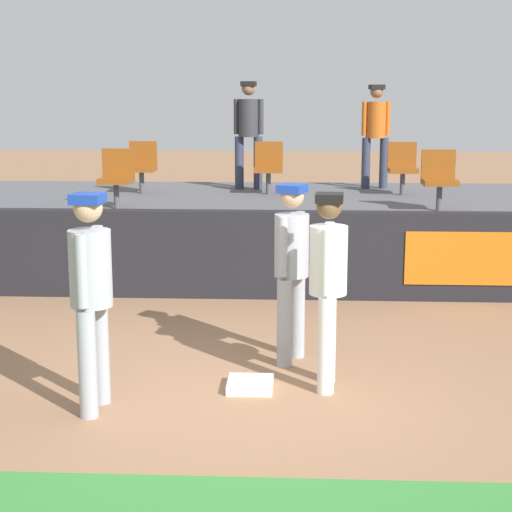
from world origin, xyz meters
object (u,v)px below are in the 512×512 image
Objects in this scene: seat_front_right at (439,177)px; seat_back_center at (269,165)px; spectator_capped at (376,129)px; seat_back_right at (402,165)px; first_base at (250,385)px; spectator_hooded at (249,127)px; seat_back_left at (142,164)px; player_coach_visitor at (91,287)px; seat_front_left at (117,175)px; player_runner_visitor at (292,261)px; player_fielder_home at (329,277)px.

seat_back_center is at bearing 143.75° from seat_front_right.
seat_back_right is at bearing 104.17° from spectator_capped.
first_base is 0.48× the size of seat_front_right.
spectator_hooded is at bearing 139.15° from seat_front_right.
seat_back_left is 1.00× the size of seat_back_right.
player_coach_visitor reaches higher than seat_back_center.
spectator_capped is (1.80, 0.85, 0.55)m from seat_back_center.
spectator_hooded reaches higher than seat_front_left.
seat_front_right is 0.46× the size of spectator_hooded.
seat_back_right is (1.73, 5.78, 0.41)m from player_runner_visitor.
seat_front_left reaches higher than player_runner_visitor.
first_base is at bearing -0.23° from player_runner_visitor.
seat_back_left is 4.88m from seat_front_right.
player_runner_visitor is at bearing -106.71° from seat_back_right.
seat_back_left and seat_front_right have the same top height.
seat_back_left is at bearing 3.23° from spectator_capped.
spectator_hooded is (0.80, 7.75, 0.95)m from player_coach_visitor.
player_coach_visitor is 2.14× the size of seat_back_right.
player_runner_visitor is 2.05× the size of seat_back_center.
player_runner_visitor is 4.48m from seat_front_right.
seat_back_right is at bearing 99.21° from seat_front_right.
spectator_hooded is (1.74, 2.44, 0.58)m from seat_front_left.
player_fielder_home is 2.06× the size of seat_back_center.
seat_front_right is at bearing 164.68° from player_fielder_home.
seat_back_center is at bearing 90.69° from first_base.
player_fielder_home is 1.00× the size of player_runner_visitor.
first_base is 0.23× the size of player_runner_visitor.
player_fielder_home is 0.96× the size of spectator_hooded.
seat_front_right is 3.77m from spectator_hooded.
spectator_hooded is at bearing 119.65° from seat_back_center.
seat_front_right is 1.00× the size of seat_back_center.
player_coach_visitor reaches higher than player_fielder_home.
player_fielder_home is at bearing -83.33° from seat_back_center.
seat_front_left is 0.48× the size of spectator_capped.
seat_front_left is 1.00× the size of seat_back_right.
seat_back_left and seat_front_left have the same top height.
player_fielder_home is 5.49m from seat_front_left.
player_fielder_home is (0.68, 0.10, 0.96)m from first_base.
seat_front_left is (-2.18, 4.77, 1.37)m from first_base.
seat_back_right is at bearing 172.40° from player_fielder_home.
player_fielder_home is 2.06× the size of seat_back_right.
seat_front_left is (-2.86, 4.67, 0.41)m from player_fielder_home.
first_base is 1.18m from player_fielder_home.
seat_back_left and seat_back_right have the same top height.
seat_back_right and seat_back_center have the same top height.
player_coach_visitor is at bearing -124.29° from seat_front_right.
first_base is at bearing -71.84° from seat_back_left.
seat_back_left is 1.00× the size of seat_front_left.
seat_front_left and seat_front_right have the same top height.
seat_front_left is 1.00× the size of seat_back_center.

